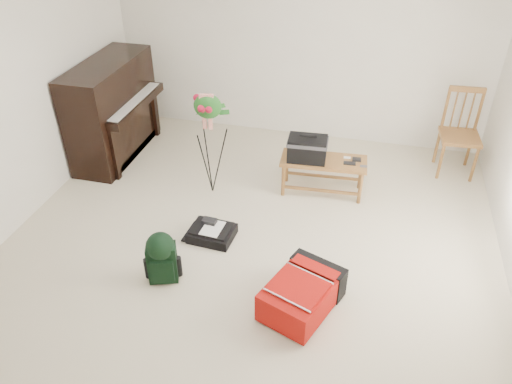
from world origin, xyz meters
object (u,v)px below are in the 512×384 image
(green_backpack, at_px, (161,255))
(flower_stand, at_px, (210,145))
(piano, at_px, (113,112))
(red_suitcase, at_px, (303,290))
(dining_chair, at_px, (460,134))
(bench, at_px, (313,152))
(black_duffel, at_px, (212,232))

(green_backpack, bearing_deg, flower_stand, 71.69)
(piano, bearing_deg, flower_stand, -21.08)
(piano, xyz_separation_m, red_suitcase, (2.85, -2.10, -0.43))
(piano, relative_size, dining_chair, 1.42)
(red_suitcase, bearing_deg, bench, 117.80)
(bench, relative_size, dining_chair, 0.95)
(red_suitcase, bearing_deg, flower_stand, 152.51)
(dining_chair, relative_size, red_suitcase, 1.20)
(black_duffel, relative_size, flower_stand, 0.37)
(dining_chair, relative_size, black_duffel, 2.22)
(flower_stand, bearing_deg, dining_chair, 13.46)
(bench, height_order, red_suitcase, bench)
(black_duffel, bearing_deg, flower_stand, 111.89)
(dining_chair, bearing_deg, red_suitcase, -121.74)
(red_suitcase, xyz_separation_m, green_backpack, (-1.32, -0.01, 0.13))
(green_backpack, height_order, flower_stand, flower_stand)
(dining_chair, height_order, black_duffel, dining_chair)
(black_duffel, height_order, green_backpack, green_backpack)
(piano, relative_size, black_duffel, 3.15)
(green_backpack, bearing_deg, black_duffel, 51.27)
(piano, relative_size, flower_stand, 1.17)
(bench, distance_m, green_backpack, 2.14)
(green_backpack, distance_m, flower_stand, 1.57)
(red_suitcase, bearing_deg, black_duffel, 168.53)
(piano, xyz_separation_m, flower_stand, (1.50, -0.58, 0.02))
(black_duffel, bearing_deg, green_backpack, -105.59)
(dining_chair, bearing_deg, green_backpack, -139.05)
(red_suitcase, bearing_deg, piano, 164.56)
(dining_chair, xyz_separation_m, black_duffel, (-2.53, -2.04, -0.45))
(red_suitcase, bearing_deg, dining_chair, 82.76)
(dining_chair, relative_size, green_backpack, 1.99)
(bench, xyz_separation_m, red_suitcase, (0.22, -1.81, -0.37))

